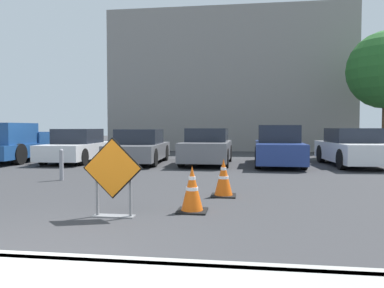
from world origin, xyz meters
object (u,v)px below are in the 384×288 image
Objects in this scene: parked_car_fourth at (278,147)px; parked_car_fifth at (352,148)px; parked_car_second at (139,147)px; parked_car_third at (207,147)px; traffic_cone_nearest at (192,189)px; bollard_nearest at (61,164)px; traffic_cone_second at (223,178)px; road_closed_sign at (113,175)px; pickup_truck at (15,144)px; parked_car_nearest at (78,147)px.

parked_car_fourth is 1.04× the size of parked_car_fifth.
parked_car_fourth reaches higher than parked_car_second.
parked_car_third is 0.89× the size of parked_car_fourth.
parked_car_fourth is (2.74, -0.02, 0.03)m from parked_car_third.
traffic_cone_nearest is 5.25m from bollard_nearest.
traffic_cone_second is 8.21m from parked_car_fifth.
bollard_nearest is at bearing 55.50° from parked_car_third.
traffic_cone_second is (1.67, 2.10, -0.30)m from road_closed_sign.
pickup_truck is 1.41× the size of parked_car_third.
parked_car_third is at bearing 85.69° from road_closed_sign.
road_closed_sign is 4.83m from bollard_nearest.
road_closed_sign is 2.70m from traffic_cone_second.
parked_car_second is at bearing 1.73° from parked_car_fourth.
parked_car_fourth is at bearing -179.77° from parked_car_third.
pickup_truck is 10.95m from parked_car_fourth.
road_closed_sign is 0.29× the size of parked_car_second.
road_closed_sign is 0.23× the size of pickup_truck.
pickup_truck is 1.29× the size of parked_car_fifth.
bollard_nearest is (1.95, -5.24, -0.18)m from parked_car_nearest.
parked_car_nearest is 2.75m from parked_car_second.
traffic_cone_nearest is 8.92m from parked_car_second.
pickup_truck is 6.90m from bollard_nearest.
traffic_cone_second is 7.74m from parked_car_second.
parked_car_second reaches higher than road_closed_sign.
parked_car_second is at bearing 103.15° from road_closed_sign.
parked_car_third reaches higher than traffic_cone_nearest.
road_closed_sign is 0.32× the size of parked_car_third.
parked_car_fifth reaches higher than parked_car_third.
traffic_cone_second is 0.17× the size of parked_car_fourth.
parked_car_fourth is (3.41, 8.87, 0.02)m from road_closed_sign.
traffic_cone_second is at bearing 99.04° from parked_car_third.
parked_car_third is 0.92× the size of parked_car_fifth.
pickup_truck reaches higher than parked_car_fifth.
road_closed_sign is at bearing 100.30° from parked_car_second.
parked_car_second reaches higher than traffic_cone_second.
traffic_cone_nearest is 0.18× the size of parked_car_nearest.
parked_car_nearest is at bearing 125.20° from traffic_cone_nearest.
pickup_truck reaches higher than traffic_cone_nearest.
parked_car_second is at bearing -2.73° from parked_car_fifth.
traffic_cone_second is (0.46, 1.52, 0.00)m from traffic_cone_nearest.
parked_car_second is (-3.28, 8.29, 0.25)m from traffic_cone_nearest.
parked_car_fourth is (10.95, -0.07, -0.04)m from pickup_truck.
bollard_nearest is at bearing 26.03° from parked_car_fifth.
parked_car_fourth is at bearing 176.92° from pickup_truck.
road_closed_sign reaches higher than traffic_cone_second.
parked_car_fourth is (1.74, 6.78, 0.31)m from traffic_cone_second.
parked_car_nearest is 8.23m from parked_car_fourth.
parked_car_nearest is 5.49m from parked_car_third.
parked_car_fifth is (6.15, 8.97, -0.01)m from road_closed_sign.
parked_car_fifth is at bearing -176.35° from parked_car_fourth.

